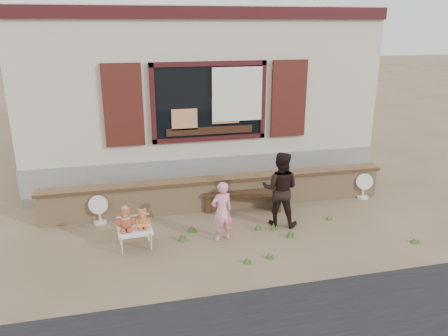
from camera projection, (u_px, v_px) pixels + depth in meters
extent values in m
plane|color=brown|center=(231.00, 229.00, 8.16)|extent=(80.00, 80.00, 0.00)
cube|color=#B8AE95|center=(190.00, 73.00, 11.55)|extent=(8.00, 5.00, 3.20)
cube|color=gray|center=(192.00, 146.00, 12.18)|extent=(8.04, 5.04, 0.80)
cube|color=black|center=(209.00, 102.00, 9.33)|extent=(2.30, 0.04, 1.50)
cube|color=#391012|center=(209.00, 64.00, 9.06)|extent=(2.50, 0.08, 0.10)
cube|color=#391012|center=(210.00, 138.00, 9.56)|extent=(2.50, 0.08, 0.10)
cube|color=#391012|center=(153.00, 104.00, 9.05)|extent=(0.10, 0.08, 1.70)
cube|color=#391012|center=(263.00, 100.00, 9.57)|extent=(0.10, 0.08, 1.70)
cube|color=#3E1610|center=(123.00, 106.00, 8.91)|extent=(0.80, 0.07, 1.70)
cube|color=#3E1610|center=(289.00, 99.00, 9.69)|extent=(0.80, 0.07, 1.70)
cube|color=silver|center=(237.00, 94.00, 9.35)|extent=(1.10, 0.02, 1.15)
cube|color=#391012|center=(208.00, 13.00, 8.77)|extent=(8.00, 0.12, 0.25)
cube|color=black|center=(210.00, 130.00, 9.50)|extent=(1.90, 0.06, 0.16)
cube|color=tan|center=(184.00, 119.00, 9.29)|extent=(0.55, 0.06, 0.45)
cube|color=#E08447|center=(225.00, 111.00, 9.44)|extent=(0.60, 0.06, 0.55)
cube|color=tan|center=(220.00, 194.00, 8.98)|extent=(7.00, 0.30, 0.60)
cube|color=brown|center=(219.00, 179.00, 8.88)|extent=(7.10, 0.36, 0.07)
cube|color=#322011|center=(243.00, 193.00, 8.84)|extent=(1.66, 0.67, 0.06)
cube|color=#322011|center=(208.00, 203.00, 8.89)|extent=(0.16, 0.32, 0.34)
cube|color=#322011|center=(278.00, 202.00, 8.92)|extent=(0.16, 0.32, 0.34)
cube|color=white|center=(135.00, 230.00, 7.38)|extent=(0.60, 0.54, 0.04)
cylinder|color=silver|center=(122.00, 247.00, 7.16)|extent=(0.03, 0.03, 0.31)
cylinder|color=silver|center=(151.00, 243.00, 7.30)|extent=(0.03, 0.03, 0.31)
cylinder|color=silver|center=(120.00, 235.00, 7.56)|extent=(0.03, 0.03, 0.31)
cylinder|color=silver|center=(148.00, 232.00, 7.70)|extent=(0.03, 0.03, 0.31)
imported|color=pink|center=(222.00, 211.00, 7.57)|extent=(0.45, 0.35, 1.08)
imported|color=black|center=(280.00, 189.00, 8.12)|extent=(0.86, 0.80, 1.43)
cylinder|color=silver|center=(100.00, 222.00, 8.36)|extent=(0.24, 0.24, 0.04)
cylinder|color=silver|center=(100.00, 215.00, 8.32)|extent=(0.04, 0.04, 0.31)
cylinder|color=silver|center=(99.00, 204.00, 8.24)|extent=(0.37, 0.17, 0.36)
cylinder|color=white|center=(362.00, 197.00, 9.58)|extent=(0.24, 0.24, 0.04)
cylinder|color=white|center=(363.00, 190.00, 9.53)|extent=(0.04, 0.04, 0.31)
cylinder|color=white|center=(364.00, 181.00, 9.46)|extent=(0.37, 0.23, 0.36)
cone|color=#3A5B24|center=(415.00, 240.00, 7.62)|extent=(0.16, 0.16, 0.09)
cone|color=#3A5B24|center=(191.00, 228.00, 8.03)|extent=(0.16, 0.16, 0.12)
cone|color=#3A5B24|center=(269.00, 255.00, 7.11)|extent=(0.12, 0.12, 0.11)
cone|color=#3A5B24|center=(328.00, 218.00, 8.50)|extent=(0.11, 0.11, 0.09)
cone|color=#3A5B24|center=(183.00, 237.00, 7.68)|extent=(0.16, 0.16, 0.15)
cone|color=#3A5B24|center=(273.00, 227.00, 8.08)|extent=(0.11, 0.11, 0.14)
cone|color=#3A5B24|center=(247.00, 260.00, 6.97)|extent=(0.11, 0.11, 0.10)
cone|color=#3A5B24|center=(290.00, 233.00, 7.81)|extent=(0.13, 0.13, 0.15)
cone|color=#3A5B24|center=(258.00, 227.00, 8.08)|extent=(0.13, 0.13, 0.13)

